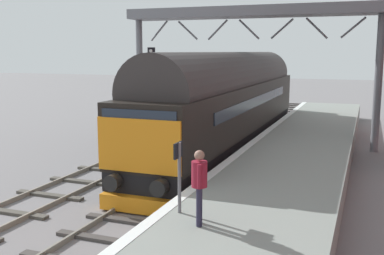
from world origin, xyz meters
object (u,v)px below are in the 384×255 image
platform_number_sign (179,166)px  waiting_passenger (199,180)px  diesel_locomotive (229,99)px  signal_post_mid (152,79)px

platform_number_sign → waiting_passenger: (0.70, -0.56, -0.13)m
diesel_locomotive → platform_number_sign: 11.57m
signal_post_mid → waiting_passenger: (8.54, -15.49, -1.16)m
diesel_locomotive → platform_number_sign: (2.13, -11.36, -0.36)m
waiting_passenger → platform_number_sign: bearing=32.6°
diesel_locomotive → waiting_passenger: (2.84, -11.92, -0.49)m
diesel_locomotive → waiting_passenger: 12.27m
platform_number_sign → waiting_passenger: bearing=-38.6°
signal_post_mid → platform_number_sign: (7.83, -14.93, -1.03)m
diesel_locomotive → signal_post_mid: size_ratio=3.82×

